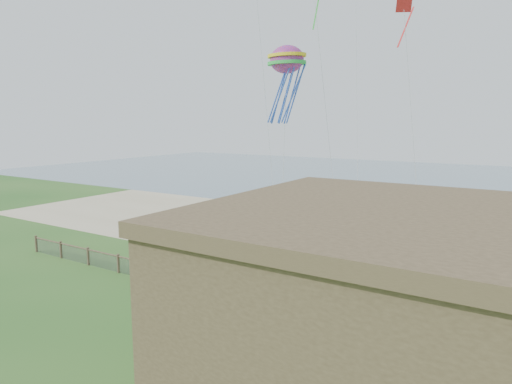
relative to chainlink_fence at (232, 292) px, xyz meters
The scene contains 9 objects.
ground 6.03m from the chainlink_fence, 90.00° to the right, with size 160.00×160.00×0.00m, color #24571E.
sand_beach 16.01m from the chainlink_fence, 90.00° to the left, with size 72.00×20.00×0.02m, color tan.
ocean 60.00m from the chainlink_fence, 90.00° to the left, with size 160.00×68.00×0.02m, color slate.
chainlink_fence is the anchor object (origin of this frame).
motel 15.06m from the chainlink_fence, 28.30° to the right, with size 15.00×10.00×7.00m, color #4F402A.
motel_deck 13.04m from the chainlink_fence, ahead, with size 15.00×2.00×0.50m, color brown.
picnic_table 4.82m from the chainlink_fence, 32.67° to the right, with size 1.79×1.35×0.75m, color brown, non-canonical shape.
octopus_kite 17.04m from the chainlink_fence, 104.72° to the left, with size 3.10×2.19×6.38m, color #F13F26, non-canonical shape.
kite_red 19.09m from the chainlink_fence, 58.10° to the left, with size 1.10×0.70×2.74m, color red, non-canonical shape.
Camera 1 is at (13.73, -13.32, 9.74)m, focal length 32.00 mm.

